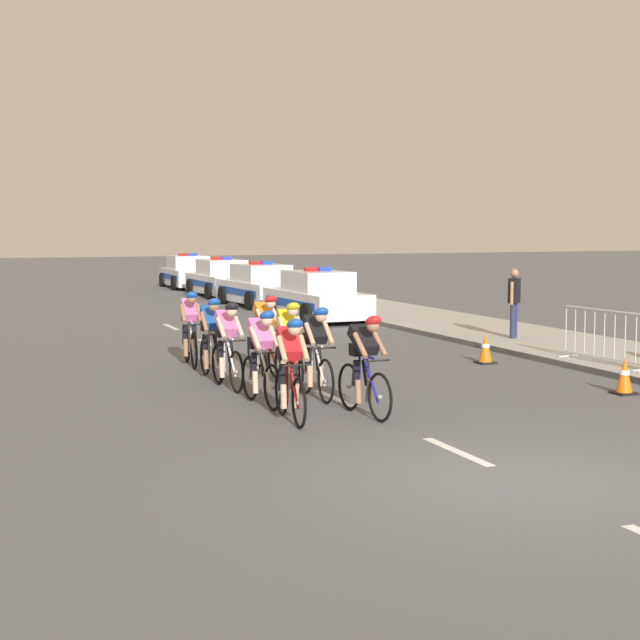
# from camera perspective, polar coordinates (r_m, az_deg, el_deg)

# --- Properties ---
(ground_plane) EXTENTS (160.00, 160.00, 0.00)m
(ground_plane) POSITION_cam_1_polar(r_m,az_deg,el_deg) (11.03, 11.95, -9.31)
(ground_plane) COLOR #56565B
(sidewalk_slab) EXTENTS (3.64, 60.00, 0.12)m
(sidewalk_slab) POSITION_cam_1_polar(r_m,az_deg,el_deg) (26.60, 8.53, -0.39)
(sidewalk_slab) COLOR #A3A099
(sidewalk_slab) RESTS_ON ground
(kerb_edge) EXTENTS (0.16, 60.00, 0.13)m
(kerb_edge) POSITION_cam_1_polar(r_m,az_deg,el_deg) (25.77, 5.18, -0.53)
(kerb_edge) COLOR #9E9E99
(kerb_edge) RESTS_ON ground
(lane_markings_centre) EXTENTS (0.14, 21.60, 0.01)m
(lane_markings_centre) POSITION_cam_1_polar(r_m,az_deg,el_deg) (17.56, -1.62, -3.60)
(lane_markings_centre) COLOR white
(lane_markings_centre) RESTS_ON ground
(cyclist_lead) EXTENTS (0.45, 1.72, 1.56)m
(cyclist_lead) POSITION_cam_1_polar(r_m,az_deg,el_deg) (13.74, -1.79, -2.88)
(cyclist_lead) COLOR black
(cyclist_lead) RESTS_ON ground
(cyclist_second) EXTENTS (0.43, 1.72, 1.56)m
(cyclist_second) POSITION_cam_1_polar(r_m,az_deg,el_deg) (14.17, 2.69, -2.63)
(cyclist_second) COLOR black
(cyclist_second) RESTS_ON ground
(cyclist_third) EXTENTS (0.43, 1.72, 1.56)m
(cyclist_third) POSITION_cam_1_polar(r_m,az_deg,el_deg) (15.02, -3.52, -2.16)
(cyclist_third) COLOR black
(cyclist_third) RESTS_ON ground
(cyclist_fourth) EXTENTS (0.42, 1.72, 1.56)m
(cyclist_fourth) POSITION_cam_1_polar(r_m,az_deg,el_deg) (15.58, -0.26, -1.87)
(cyclist_fourth) COLOR black
(cyclist_fourth) RESTS_ON ground
(cyclist_fifth) EXTENTS (0.42, 1.72, 1.56)m
(cyclist_fifth) POSITION_cam_1_polar(r_m,az_deg,el_deg) (16.61, -5.55, -1.43)
(cyclist_fifth) COLOR black
(cyclist_fifth) RESTS_ON ground
(cyclist_sixth) EXTENTS (0.43, 1.72, 1.56)m
(cyclist_sixth) POSITION_cam_1_polar(r_m,az_deg,el_deg) (16.56, -1.88, -1.42)
(cyclist_sixth) COLOR black
(cyclist_sixth) RESTS_ON ground
(cyclist_seventh) EXTENTS (0.42, 1.72, 1.56)m
(cyclist_seventh) POSITION_cam_1_polar(r_m,az_deg,el_deg) (17.64, -6.52, -1.02)
(cyclist_seventh) COLOR black
(cyclist_seventh) RESTS_ON ground
(cyclist_eighth) EXTENTS (0.44, 1.72, 1.56)m
(cyclist_eighth) POSITION_cam_1_polar(r_m,az_deg,el_deg) (18.17, -3.27, -0.80)
(cyclist_eighth) COLOR black
(cyclist_eighth) RESTS_ON ground
(cyclist_ninth) EXTENTS (0.45, 1.72, 1.56)m
(cyclist_ninth) POSITION_cam_1_polar(r_m,az_deg,el_deg) (19.41, -7.76, -0.43)
(cyclist_ninth) COLOR black
(cyclist_ninth) RESTS_ON ground
(police_car_nearest) EXTENTS (2.14, 4.47, 1.59)m
(police_car_nearest) POSITION_cam_1_polar(r_m,az_deg,el_deg) (28.65, -0.20, 1.35)
(police_car_nearest) COLOR silver
(police_car_nearest) RESTS_ON ground
(police_car_second) EXTENTS (2.20, 4.50, 1.59)m
(police_car_second) POSITION_cam_1_polar(r_m,az_deg,el_deg) (33.77, -3.59, 1.99)
(police_car_second) COLOR silver
(police_car_second) RESTS_ON ground
(police_car_third) EXTENTS (2.07, 4.44, 1.59)m
(police_car_third) POSITION_cam_1_polar(r_m,az_deg,el_deg) (38.61, -5.93, 2.42)
(police_car_third) COLOR white
(police_car_third) RESTS_ON ground
(police_car_furthest) EXTENTS (2.08, 4.44, 1.59)m
(police_car_furthest) POSITION_cam_1_polar(r_m,az_deg,el_deg) (43.98, -7.90, 2.79)
(police_car_furthest) COLOR silver
(police_car_furthest) RESTS_ON ground
(crowd_barrier_rear) EXTENTS (0.62, 2.32, 1.07)m
(crowd_barrier_rear) POSITION_cam_1_polar(r_m,az_deg,el_deg) (19.55, 16.61, -0.99)
(crowd_barrier_rear) COLOR #B7BABF
(crowd_barrier_rear) RESTS_ON sidewalk_slab
(traffic_cone_near) EXTENTS (0.36, 0.36, 0.64)m
(traffic_cone_near) POSITION_cam_1_polar(r_m,az_deg,el_deg) (19.91, 9.86, -1.69)
(traffic_cone_near) COLOR black
(traffic_cone_near) RESTS_ON ground
(traffic_cone_mid) EXTENTS (0.36, 0.36, 0.64)m
(traffic_cone_mid) POSITION_cam_1_polar(r_m,az_deg,el_deg) (16.85, 17.72, -3.20)
(traffic_cone_mid) COLOR black
(traffic_cone_mid) RESTS_ON ground
(spectator_middle) EXTENTS (0.44, 0.41, 1.68)m
(spectator_middle) POSITION_cam_1_polar(r_m,az_deg,el_deg) (23.49, 11.51, 1.28)
(spectator_middle) COLOR #23284C
(spectator_middle) RESTS_ON sidewalk_slab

